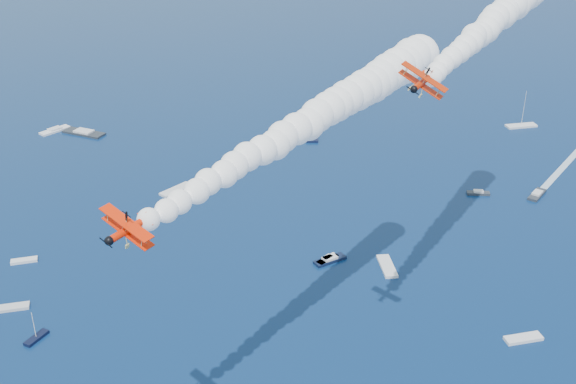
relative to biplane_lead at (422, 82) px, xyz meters
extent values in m
cube|color=#2B3039|center=(69.89, 72.31, -60.97)|extent=(8.22, 7.67, 0.70)
cube|color=black|center=(18.33, 129.89, -60.97)|extent=(7.02, 13.48, 0.70)
cube|color=white|center=(-30.22, 97.61, -60.97)|extent=(10.29, 8.86, 0.70)
cube|color=black|center=(2.98, 51.66, -60.97)|extent=(8.55, 5.16, 0.70)
cube|color=silver|center=(-69.53, 48.08, -60.97)|extent=(7.54, 2.52, 0.70)
cube|color=white|center=(92.51, 122.10, -60.97)|extent=(10.98, 3.55, 0.70)
cube|color=white|center=(33.45, 14.61, -60.97)|extent=(7.90, 2.65, 0.70)
cube|color=white|center=(15.49, 46.05, -60.97)|extent=(3.99, 9.78, 0.70)
cube|color=#2D333C|center=(53.97, 76.78, -60.97)|extent=(6.74, 3.82, 0.70)
cube|color=white|center=(-68.93, 67.29, -60.97)|extent=(6.24, 2.25, 0.70)
cube|color=black|center=(-63.21, 36.13, -60.97)|extent=(4.88, 5.35, 0.70)
cube|color=white|center=(2.43, 51.89, -60.97)|extent=(6.39, 5.06, 0.70)
cube|color=#292F37|center=(-57.96, 148.56, -60.97)|extent=(15.00, 12.74, 0.70)
cube|color=white|center=(-67.88, 153.05, -60.97)|extent=(10.65, 9.13, 0.70)
cube|color=white|center=(87.40, 87.63, -61.29)|extent=(29.91, 26.53, 0.04)
camera|label=1|loc=(-37.79, -86.08, 29.89)|focal=43.80mm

